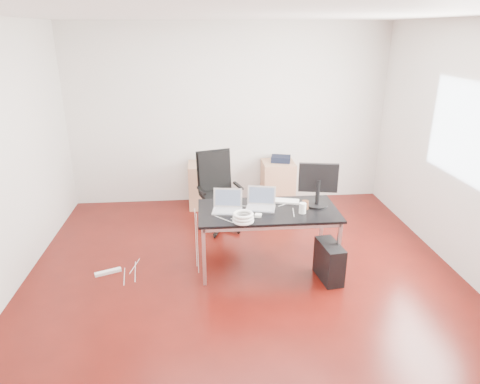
{
  "coord_description": "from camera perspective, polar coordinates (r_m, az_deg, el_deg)",
  "views": [
    {
      "loc": [
        -0.43,
        -4.21,
        2.66
      ],
      "look_at": [
        0.0,
        0.55,
        0.85
      ],
      "focal_mm": 32.0,
      "sensor_mm": 36.0,
      "label": 1
    }
  ],
  "objects": [
    {
      "name": "power_strip",
      "position": [
        5.3,
        -17.19,
        -10.15
      ],
      "size": [
        0.3,
        0.17,
        0.04
      ],
      "primitive_type": "cube",
      "rotation": [
        0.0,
        0.0,
        0.39
      ],
      "color": "white",
      "rests_on": "ground"
    },
    {
      "name": "laptop_left",
      "position": [
        4.88,
        -1.69,
        -1.85
      ],
      "size": [
        0.37,
        0.3,
        0.23
      ],
      "rotation": [
        0.0,
        0.0,
        -0.16
      ],
      "color": "silver",
      "rests_on": "desk"
    },
    {
      "name": "speaker",
      "position": [
        6.75,
        -4.24,
        4.61
      ],
      "size": [
        0.1,
        0.09,
        0.18
      ],
      "primitive_type": "cube",
      "rotation": [
        0.0,
        0.0,
        -0.15
      ],
      "color": "#9E9E9E",
      "rests_on": "filing_cabinet_left"
    },
    {
      "name": "power_adapter",
      "position": [
        4.74,
        2.44,
        -3.12
      ],
      "size": [
        0.09,
        0.09,
        0.03
      ],
      "primitive_type": "cube",
      "rotation": [
        0.0,
        0.0,
        -0.32
      ],
      "color": "white",
      "rests_on": "desk"
    },
    {
      "name": "office_chair",
      "position": [
        5.99,
        -2.96,
        0.65
      ],
      "size": [
        0.6,
        0.62,
        1.08
      ],
      "rotation": [
        0.0,
        0.0,
        0.3
      ],
      "color": "black",
      "rests_on": "ground"
    },
    {
      "name": "filing_cabinet_right",
      "position": [
        6.94,
        5.05,
        1.23
      ],
      "size": [
        0.5,
        0.5,
        0.7
      ],
      "primitive_type": "cube",
      "color": "#A87454",
      "rests_on": "ground"
    },
    {
      "name": "cable_coil",
      "position": [
        4.59,
        0.43,
        -3.41
      ],
      "size": [
        0.24,
        0.24,
        0.11
      ],
      "rotation": [
        0.0,
        0.0,
        -0.05
      ],
      "color": "white",
      "rests_on": "desk"
    },
    {
      "name": "room_shell",
      "position": [
        4.42,
        1.12,
        4.22
      ],
      "size": [
        5.0,
        5.0,
        5.0
      ],
      "color": "#3E0A07",
      "rests_on": "ground"
    },
    {
      "name": "cup_white",
      "position": [
        4.85,
        8.34,
        -2.14
      ],
      "size": [
        0.08,
        0.08,
        0.12
      ],
      "primitive_type": "cylinder",
      "rotation": [
        0.0,
        0.0,
        0.02
      ],
      "color": "white",
      "rests_on": "desk"
    },
    {
      "name": "pc_tower",
      "position": [
        4.98,
        11.8,
        -9.05
      ],
      "size": [
        0.25,
        0.47,
        0.44
      ],
      "primitive_type": "cube",
      "rotation": [
        0.0,
        0.0,
        0.13
      ],
      "color": "black",
      "rests_on": "ground"
    },
    {
      "name": "navy_garment",
      "position": [
        6.85,
        5.47,
        4.42
      ],
      "size": [
        0.35,
        0.31,
        0.09
      ],
      "primitive_type": "cube",
      "rotation": [
        0.0,
        0.0,
        -0.25
      ],
      "color": "black",
      "rests_on": "filing_cabinet_right"
    },
    {
      "name": "desk",
      "position": [
        4.95,
        3.76,
        -2.93
      ],
      "size": [
        1.6,
        0.8,
        0.73
      ],
      "color": "black",
      "rests_on": "ground"
    },
    {
      "name": "keyboard",
      "position": [
        5.16,
        5.44,
        -1.17
      ],
      "size": [
        0.46,
        0.25,
        0.02
      ],
      "primitive_type": "cube",
      "rotation": [
        0.0,
        0.0,
        -0.27
      ],
      "color": "white",
      "rests_on": "desk"
    },
    {
      "name": "wastebasket",
      "position": [
        6.93,
        -2.38,
        -0.58
      ],
      "size": [
        0.31,
        0.31,
        0.28
      ],
      "primitive_type": "cylinder",
      "rotation": [
        0.0,
        0.0,
        0.35
      ],
      "color": "black",
      "rests_on": "ground"
    },
    {
      "name": "filing_cabinet_left",
      "position": [
        6.84,
        -4.73,
        0.94
      ],
      "size": [
        0.5,
        0.5,
        0.7
      ],
      "primitive_type": "cube",
      "color": "#A87454",
      "rests_on": "ground"
    },
    {
      "name": "laptop_right",
      "position": [
        4.95,
        2.82,
        -1.5
      ],
      "size": [
        0.38,
        0.32,
        0.23
      ],
      "rotation": [
        0.0,
        0.0,
        -0.24
      ],
      "color": "silver",
      "rests_on": "desk"
    },
    {
      "name": "monitor",
      "position": [
        5.02,
        10.36,
        1.28
      ],
      "size": [
        0.45,
        0.26,
        0.51
      ],
      "rotation": [
        0.0,
        0.0,
        -0.19
      ],
      "color": "black",
      "rests_on": "desk"
    },
    {
      "name": "cup_brown",
      "position": [
        4.98,
        8.69,
        -1.7
      ],
      "size": [
        0.09,
        0.09,
        0.1
      ],
      "primitive_type": "cylinder",
      "rotation": [
        0.0,
        0.0,
        -0.29
      ],
      "color": "brown",
      "rests_on": "desk"
    }
  ]
}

